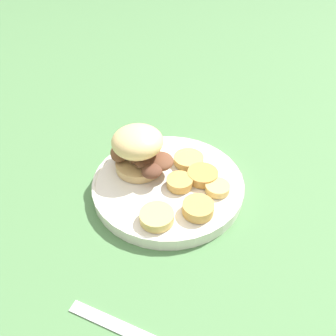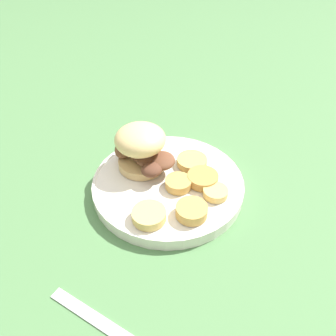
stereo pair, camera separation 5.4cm
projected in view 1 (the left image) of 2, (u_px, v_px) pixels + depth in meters
The scene contains 10 objects.
ground_plane at pixel (168, 189), 0.57m from camera, with size 4.00×4.00×0.00m, color #4C7A47.
dinner_plate at pixel (168, 184), 0.56m from camera, with size 0.26×0.26×0.02m.
sandwich at pixel (139, 150), 0.55m from camera, with size 0.14×0.09×0.08m.
potato_round_0 at pixel (203, 175), 0.55m from camera, with size 0.05×0.05×0.02m, color #BC8942.
potato_round_1 at pixel (190, 160), 0.59m from camera, with size 0.05×0.05×0.01m, color tan.
potato_round_2 at pixel (217, 188), 0.53m from camera, with size 0.04×0.04×0.01m, color #DBB766.
potato_round_3 at pixel (157, 217), 0.48m from camera, with size 0.05×0.05×0.01m, color #DBB766.
potato_round_4 at pixel (198, 208), 0.50m from camera, with size 0.05×0.05×0.02m, color tan.
potato_round_5 at pixel (178, 184), 0.54m from camera, with size 0.04×0.04×0.01m, color tan.
fork at pixel (137, 334), 0.38m from camera, with size 0.17×0.07×0.00m.
Camera 1 is at (0.26, -0.32, 0.40)m, focal length 35.00 mm.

